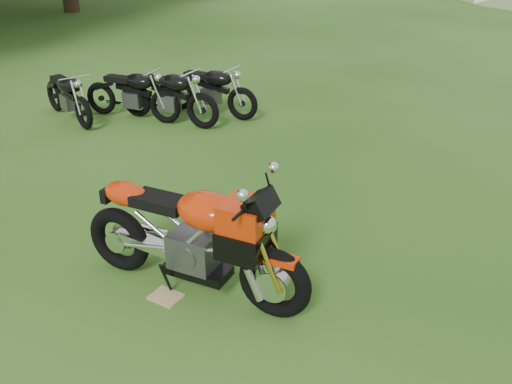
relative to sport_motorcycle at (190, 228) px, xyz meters
The scene contains 7 objects.
ground 0.92m from the sport_motorcycle, 37.27° to the left, with size 120.00×120.00×0.00m, color #1D470F.
sport_motorcycle is the anchor object (origin of this frame).
plywood_board 0.71m from the sport_motorcycle, 122.67° to the right, with size 0.28×0.23×0.02m, color tan.
vintage_moto_a 4.86m from the sport_motorcycle, 130.52° to the left, with size 1.88×0.44×0.99m, color black, non-canonical shape.
vintage_moto_b 5.56m from the sport_motorcycle, 148.00° to the left, with size 1.71×0.40×0.90m, color black, non-canonical shape.
vintage_moto_c 5.20m from the sport_motorcycle, 137.14° to the left, with size 1.78×0.41×0.94m, color black, non-canonical shape.
vintage_moto_d 5.19m from the sport_motorcycle, 122.40° to the left, with size 1.79×0.41×0.94m, color black, non-canonical shape.
Camera 1 is at (2.23, -3.93, 3.23)m, focal length 40.00 mm.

